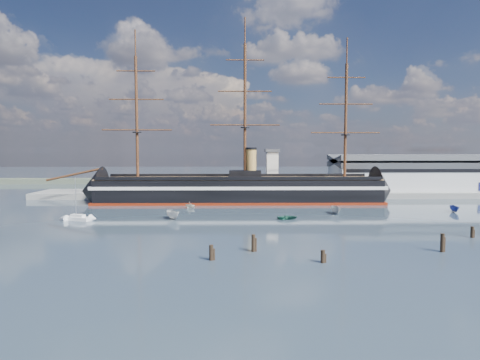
{
  "coord_description": "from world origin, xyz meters",
  "views": [
    {
      "loc": [
        -11.24,
        -67.37,
        16.6
      ],
      "look_at": [
        -9.09,
        35.0,
        9.0
      ],
      "focal_mm": 30.0,
      "sensor_mm": 36.0,
      "label": 1
    }
  ],
  "objects": [
    {
      "name": "ground",
      "position": [
        0.0,
        40.0,
        0.0
      ],
      "size": [
        600.0,
        600.0,
        0.0
      ],
      "primitive_type": "plane",
      "color": "#273842",
      "rests_on": "ground"
    },
    {
      "name": "quay",
      "position": [
        10.0,
        76.0,
        0.0
      ],
      "size": [
        180.0,
        18.0,
        2.0
      ],
      "primitive_type": "cube",
      "color": "slate",
      "rests_on": "ground"
    },
    {
      "name": "warehouse",
      "position": [
        58.0,
        80.0,
        7.98
      ],
      "size": [
        63.0,
        21.0,
        11.6
      ],
      "color": "#B7BABC",
      "rests_on": "ground"
    },
    {
      "name": "quay_tower",
      "position": [
        3.0,
        73.0,
        9.75
      ],
      "size": [
        5.0,
        5.0,
        15.0
      ],
      "color": "silver",
      "rests_on": "ground"
    },
    {
      "name": "warship",
      "position": [
        -10.73,
        60.0,
        4.04
      ],
      "size": [
        112.92,
        16.69,
        53.94
      ],
      "rotation": [
        0.0,
        0.0,
        -0.01
      ],
      "color": "black",
      "rests_on": "ground"
    },
    {
      "name": "sailboat",
      "position": [
        -47.67,
        27.41,
        0.66
      ],
      "size": [
        6.68,
        4.19,
        10.31
      ],
      "rotation": [
        0.0,
        0.0,
        -0.39
      ],
      "color": "white",
      "rests_on": "ground"
    },
    {
      "name": "motorboat_a",
      "position": [
        -25.39,
        28.73,
        0.0
      ],
      "size": [
        7.05,
        5.44,
        2.68
      ],
      "primitive_type": "imported",
      "rotation": [
        0.0,
        0.0,
        0.51
      ],
      "color": "silver",
      "rests_on": "ground"
    },
    {
      "name": "motorboat_b",
      "position": [
        2.24,
        27.95,
        0.0
      ],
      "size": [
        1.61,
        3.19,
        1.42
      ],
      "primitive_type": "imported",
      "rotation": [
        0.0,
        0.0,
        1.7
      ],
      "color": "#1D5341",
      "rests_on": "ground"
    },
    {
      "name": "motorboat_c",
      "position": [
        16.1,
        36.11,
        0.0
      ],
      "size": [
        6.23,
        2.37,
        2.48
      ],
      "primitive_type": "imported",
      "rotation": [
        0.0,
        0.0,
        0.02
      ],
      "color": "#959798",
      "rests_on": "ground"
    },
    {
      "name": "motorboat_d",
      "position": [
        -23.22,
        47.24,
        0.0
      ],
      "size": [
        5.11,
        5.99,
        2.05
      ],
      "primitive_type": "imported",
      "rotation": [
        0.0,
        0.0,
        0.98
      ],
      "color": "silver",
      "rests_on": "ground"
    },
    {
      "name": "motorboat_f",
      "position": [
        48.75,
        38.18,
        0.0
      ],
      "size": [
        5.82,
        3.1,
        2.21
      ],
      "primitive_type": "imported",
      "rotation": [
        0.0,
        0.0,
        -0.2
      ],
      "color": "navy",
      "rests_on": "ground"
    },
    {
      "name": "piling_near_left",
      "position": [
        -14.34,
        -7.78,
        0.0
      ],
      "size": [
        0.64,
        0.64,
        3.06
      ],
      "primitive_type": "cylinder",
      "color": "black",
      "rests_on": "ground"
    },
    {
      "name": "piling_near_mid",
      "position": [
        2.23,
        -9.49,
        0.0
      ],
      "size": [
        0.64,
        0.64,
        2.61
      ],
      "primitive_type": "cylinder",
      "color": "black",
      "rests_on": "ground"
    },
    {
      "name": "piling_near_right",
      "position": [
        23.18,
        -3.63,
        0.0
      ],
      "size": [
        0.64,
        0.64,
        3.75
      ],
      "primitive_type": "cylinder",
      "color": "black",
      "rests_on": "ground"
    },
    {
      "name": "piling_far_right",
      "position": [
        34.54,
        6.91,
        0.0
      ],
      "size": [
        0.64,
        0.64,
        2.85
      ],
      "primitive_type": "cylinder",
      "color": "black",
      "rests_on": "ground"
    },
    {
      "name": "piling_extra",
      "position": [
        -7.69,
        -2.74,
        0.0
      ],
      "size": [
        0.64,
        0.64,
        3.55
      ],
      "primitive_type": "cylinder",
      "color": "black",
      "rests_on": "ground"
    }
  ]
}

